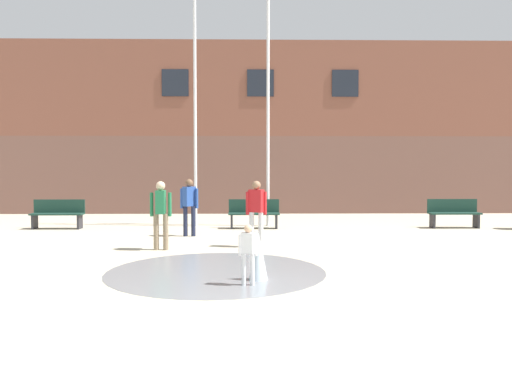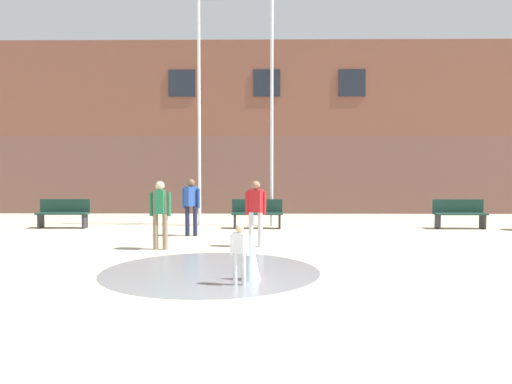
# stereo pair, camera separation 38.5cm
# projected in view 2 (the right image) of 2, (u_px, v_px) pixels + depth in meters

# --- Properties ---
(ground_plane) EXTENTS (100.00, 100.00, 0.00)m
(ground_plane) POSITION_uv_depth(u_px,v_px,m) (279.00, 340.00, 5.48)
(ground_plane) COLOR #BCB299
(library_building) EXTENTS (36.00, 6.05, 7.17)m
(library_building) POSITION_uv_depth(u_px,v_px,m) (266.00, 133.00, 23.59)
(library_building) COLOR brown
(library_building) RESTS_ON ground
(splash_fountain) EXTENTS (4.00, 4.00, 0.82)m
(splash_fountain) POSITION_uv_depth(u_px,v_px,m) (226.00, 265.00, 8.83)
(splash_fountain) COLOR gray
(splash_fountain) RESTS_ON ground
(park_bench_left_of_flagpoles) EXTENTS (1.60, 0.44, 0.91)m
(park_bench_left_of_flagpoles) POSITION_uv_depth(u_px,v_px,m) (64.00, 213.00, 15.78)
(park_bench_left_of_flagpoles) COLOR #28282D
(park_bench_left_of_flagpoles) RESTS_ON ground
(park_bench_under_left_flagpole) EXTENTS (1.60, 0.44, 0.91)m
(park_bench_under_left_flagpole) POSITION_uv_depth(u_px,v_px,m) (257.00, 213.00, 15.69)
(park_bench_under_left_flagpole) COLOR #28282D
(park_bench_under_left_flagpole) RESTS_ON ground
(park_bench_near_trashcan) EXTENTS (1.60, 0.44, 0.91)m
(park_bench_near_trashcan) POSITION_uv_depth(u_px,v_px,m) (459.00, 213.00, 15.63)
(park_bench_near_trashcan) COLOR #28282D
(park_bench_near_trashcan) RESTS_ON ground
(child_in_fountain) EXTENTS (0.31, 0.21, 0.99)m
(child_in_fountain) POSITION_uv_depth(u_px,v_px,m) (240.00, 250.00, 8.02)
(child_in_fountain) COLOR silver
(child_in_fountain) RESTS_ON ground
(adult_near_bench) EXTENTS (0.50, 0.34, 1.59)m
(adult_near_bench) POSITION_uv_depth(u_px,v_px,m) (160.00, 209.00, 11.56)
(adult_near_bench) COLOR #89755B
(adult_near_bench) RESTS_ON ground
(adult_watching) EXTENTS (0.50, 0.34, 1.59)m
(adult_watching) POSITION_uv_depth(u_px,v_px,m) (256.00, 208.00, 11.93)
(adult_watching) COLOR silver
(adult_watching) RESTS_ON ground
(teen_by_trashcan) EXTENTS (0.50, 0.39, 1.59)m
(teen_by_trashcan) POSITION_uv_depth(u_px,v_px,m) (191.00, 203.00, 13.88)
(teen_by_trashcan) COLOR #1E233D
(teen_by_trashcan) RESTS_ON ground
(flagpole_left) EXTENTS (0.80, 0.10, 8.17)m
(flagpole_left) POSITION_uv_depth(u_px,v_px,m) (200.00, 93.00, 16.19)
(flagpole_left) COLOR silver
(flagpole_left) RESTS_ON ground
(flagpole_right) EXTENTS (0.80, 0.10, 8.40)m
(flagpole_right) POSITION_uv_depth(u_px,v_px,m) (273.00, 89.00, 16.15)
(flagpole_right) COLOR silver
(flagpole_right) RESTS_ON ground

